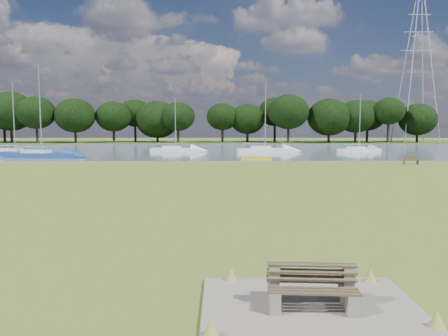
{
  "coord_description": "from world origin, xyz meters",
  "views": [
    {
      "loc": [
        -1.75,
        -22.12,
        3.57
      ],
      "look_at": [
        -1.57,
        -2.0,
        1.63
      ],
      "focal_mm": 35.0,
      "sensor_mm": 36.0,
      "label": 1
    }
  ],
  "objects_px": {
    "sailboat_3": "(41,153)",
    "kayak": "(257,158)",
    "riverbank_bench": "(411,160)",
    "sailboat_5": "(15,151)",
    "bench_pair": "(311,287)",
    "sailboat_1": "(264,149)",
    "sailboat_0": "(175,149)",
    "pylon": "(418,48)",
    "sailboat_4": "(359,149)"
  },
  "relations": [
    {
      "from": "pylon",
      "to": "sailboat_5",
      "type": "bearing_deg",
      "value": -148.37
    },
    {
      "from": "riverbank_bench",
      "to": "kayak",
      "type": "bearing_deg",
      "value": 163.09
    },
    {
      "from": "riverbank_bench",
      "to": "sailboat_3",
      "type": "distance_m",
      "value": 38.67
    },
    {
      "from": "riverbank_bench",
      "to": "sailboat_5",
      "type": "relative_size",
      "value": 0.17
    },
    {
      "from": "pylon",
      "to": "sailboat_4",
      "type": "distance_m",
      "value": 44.45
    },
    {
      "from": "sailboat_3",
      "to": "sailboat_4",
      "type": "bearing_deg",
      "value": 20.88
    },
    {
      "from": "pylon",
      "to": "sailboat_3",
      "type": "height_order",
      "value": "pylon"
    },
    {
      "from": "bench_pair",
      "to": "kayak",
      "type": "height_order",
      "value": "bench_pair"
    },
    {
      "from": "sailboat_4",
      "to": "riverbank_bench",
      "type": "bearing_deg",
      "value": -115.29
    },
    {
      "from": "sailboat_4",
      "to": "bench_pair",
      "type": "bearing_deg",
      "value": -130.62
    },
    {
      "from": "kayak",
      "to": "pylon",
      "type": "distance_m",
      "value": 62.33
    },
    {
      "from": "sailboat_1",
      "to": "sailboat_4",
      "type": "distance_m",
      "value": 12.94
    },
    {
      "from": "bench_pair",
      "to": "sailboat_0",
      "type": "height_order",
      "value": "sailboat_0"
    },
    {
      "from": "kayak",
      "to": "sailboat_1",
      "type": "distance_m",
      "value": 11.81
    },
    {
      "from": "sailboat_3",
      "to": "sailboat_4",
      "type": "relative_size",
      "value": 1.31
    },
    {
      "from": "pylon",
      "to": "sailboat_0",
      "type": "height_order",
      "value": "pylon"
    },
    {
      "from": "pylon",
      "to": "sailboat_4",
      "type": "bearing_deg",
      "value": -123.96
    },
    {
      "from": "sailboat_3",
      "to": "kayak",
      "type": "bearing_deg",
      "value": 0.0
    },
    {
      "from": "kayak",
      "to": "sailboat_1",
      "type": "bearing_deg",
      "value": 101.6
    },
    {
      "from": "bench_pair",
      "to": "sailboat_5",
      "type": "relative_size",
      "value": 0.2
    },
    {
      "from": "kayak",
      "to": "sailboat_1",
      "type": "height_order",
      "value": "sailboat_1"
    },
    {
      "from": "sailboat_4",
      "to": "sailboat_5",
      "type": "bearing_deg",
      "value": 167.29
    },
    {
      "from": "kayak",
      "to": "sailboat_0",
      "type": "height_order",
      "value": "sailboat_0"
    },
    {
      "from": "riverbank_bench",
      "to": "sailboat_0",
      "type": "xyz_separation_m",
      "value": [
        -23.9,
        19.65,
        0.07
      ]
    },
    {
      "from": "sailboat_0",
      "to": "sailboat_1",
      "type": "bearing_deg",
      "value": -2.07
    },
    {
      "from": "kayak",
      "to": "sailboat_0",
      "type": "distance_m",
      "value": 16.98
    },
    {
      "from": "riverbank_bench",
      "to": "sailboat_0",
      "type": "height_order",
      "value": "sailboat_0"
    },
    {
      "from": "sailboat_1",
      "to": "sailboat_3",
      "type": "relative_size",
      "value": 0.9
    },
    {
      "from": "sailboat_0",
      "to": "sailboat_5",
      "type": "xyz_separation_m",
      "value": [
        -18.17,
        -8.02,
        0.07
      ]
    },
    {
      "from": "sailboat_0",
      "to": "sailboat_3",
      "type": "distance_m",
      "value": 17.7
    },
    {
      "from": "bench_pair",
      "to": "sailboat_0",
      "type": "distance_m",
      "value": 52.27
    },
    {
      "from": "riverbank_bench",
      "to": "sailboat_5",
      "type": "xyz_separation_m",
      "value": [
        -42.07,
        11.64,
        0.14
      ]
    },
    {
      "from": "bench_pair",
      "to": "kayak",
      "type": "bearing_deg",
      "value": 90.91
    },
    {
      "from": "kayak",
      "to": "sailboat_5",
      "type": "height_order",
      "value": "sailboat_5"
    },
    {
      "from": "riverbank_bench",
      "to": "sailboat_4",
      "type": "xyz_separation_m",
      "value": [
        1.05,
        18.75,
        0.06
      ]
    },
    {
      "from": "bench_pair",
      "to": "sailboat_3",
      "type": "xyz_separation_m",
      "value": [
        -21.74,
        40.59,
        0.09
      ]
    },
    {
      "from": "sailboat_1",
      "to": "sailboat_4",
      "type": "xyz_separation_m",
      "value": [
        12.89,
        1.12,
        -0.07
      ]
    },
    {
      "from": "bench_pair",
      "to": "riverbank_bench",
      "type": "bearing_deg",
      "value": 67.62
    },
    {
      "from": "riverbank_bench",
      "to": "sailboat_4",
      "type": "bearing_deg",
      "value": 93.32
    },
    {
      "from": "sailboat_5",
      "to": "sailboat_4",
      "type": "bearing_deg",
      "value": 10.88
    },
    {
      "from": "sailboat_3",
      "to": "sailboat_0",
      "type": "bearing_deg",
      "value": 44.91
    },
    {
      "from": "sailboat_4",
      "to": "sailboat_3",
      "type": "bearing_deg",
      "value": 172.62
    },
    {
      "from": "sailboat_4",
      "to": "sailboat_5",
      "type": "height_order",
      "value": "sailboat_5"
    },
    {
      "from": "sailboat_3",
      "to": "pylon",
      "type": "bearing_deg",
      "value": 41.55
    },
    {
      "from": "kayak",
      "to": "pylon",
      "type": "bearing_deg",
      "value": 72.26
    },
    {
      "from": "pylon",
      "to": "sailboat_3",
      "type": "xyz_separation_m",
      "value": [
        -61.16,
        -43.41,
        -19.15
      ]
    },
    {
      "from": "pylon",
      "to": "sailboat_1",
      "type": "xyz_separation_m",
      "value": [
        -35.29,
        -34.36,
        -19.14
      ]
    },
    {
      "from": "riverbank_bench",
      "to": "sailboat_0",
      "type": "relative_size",
      "value": 0.2
    },
    {
      "from": "pylon",
      "to": "sailboat_5",
      "type": "relative_size",
      "value": 3.6
    },
    {
      "from": "kayak",
      "to": "bench_pair",
      "type": "bearing_deg",
      "value": -71.95
    }
  ]
}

